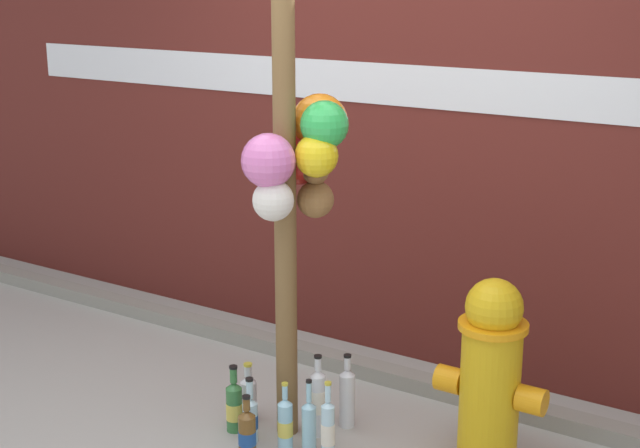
# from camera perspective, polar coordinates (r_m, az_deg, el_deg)

# --- Properties ---
(building_wall) EXTENTS (10.00, 0.21, 3.23)m
(building_wall) POSITION_cam_1_polar(r_m,az_deg,el_deg) (4.83, 5.80, 10.16)
(building_wall) COLOR #561E19
(building_wall) RESTS_ON ground_plane
(curb_strip) EXTENTS (8.00, 0.12, 0.08)m
(curb_strip) POSITION_cam_1_polar(r_m,az_deg,el_deg) (4.86, 2.92, -9.06)
(curb_strip) COLOR gray
(curb_strip) RESTS_ON ground_plane
(memorial_post) EXTENTS (0.49, 0.53, 2.90)m
(memorial_post) POSITION_cam_1_polar(r_m,az_deg,el_deg) (3.87, -1.55, 7.16)
(memorial_post) COLOR brown
(memorial_post) RESTS_ON ground_plane
(fire_hydrant) EXTENTS (0.49, 0.30, 0.84)m
(fire_hydrant) POSITION_cam_1_polar(r_m,az_deg,el_deg) (3.98, 10.65, -9.11)
(fire_hydrant) COLOR gold
(fire_hydrant) RESTS_ON ground_plane
(bottle_0) EXTENTS (0.07, 0.07, 0.32)m
(bottle_0) POSITION_cam_1_polar(r_m,az_deg,el_deg) (4.14, -2.19, -12.40)
(bottle_0) COLOR #93CCE0
(bottle_0) RESTS_ON ground_plane
(bottle_1) EXTENTS (0.07, 0.07, 0.40)m
(bottle_1) POSITION_cam_1_polar(r_m,az_deg,el_deg) (4.23, -0.13, -11.02)
(bottle_1) COLOR silver
(bottle_1) RESTS_ON ground_plane
(bottle_2) EXTENTS (0.08, 0.08, 0.29)m
(bottle_2) POSITION_cam_1_polar(r_m,az_deg,el_deg) (4.40, -4.50, -10.70)
(bottle_2) COLOR silver
(bottle_2) RESTS_ON ground_plane
(bottle_3) EXTENTS (0.08, 0.08, 0.33)m
(bottle_3) POSITION_cam_1_polar(r_m,az_deg,el_deg) (4.31, -5.39, -11.29)
(bottle_3) COLOR #337038
(bottle_3) RESTS_ON ground_plane
(bottle_4) EXTENTS (0.06, 0.06, 0.39)m
(bottle_4) POSITION_cam_1_polar(r_m,az_deg,el_deg) (3.99, 0.50, -12.90)
(bottle_4) COLOR #B2DBEA
(bottle_4) RESTS_ON ground_plane
(bottle_5) EXTENTS (0.07, 0.07, 0.36)m
(bottle_5) POSITION_cam_1_polar(r_m,az_deg,el_deg) (4.32, 1.71, -10.72)
(bottle_5) COLOR silver
(bottle_5) RESTS_ON ground_plane
(bottle_6) EXTENTS (0.08, 0.08, 0.29)m
(bottle_6) POSITION_cam_1_polar(r_m,az_deg,el_deg) (4.11, -4.59, -12.90)
(bottle_6) COLOR brown
(bottle_6) RESTS_ON ground_plane
(bottle_7) EXTENTS (0.06, 0.06, 0.35)m
(bottle_7) POSITION_cam_1_polar(r_m,az_deg,el_deg) (4.11, -0.69, -12.48)
(bottle_7) COLOR #93CCE0
(bottle_7) RESTS_ON ground_plane
(bottle_8) EXTENTS (0.07, 0.07, 0.31)m
(bottle_8) POSITION_cam_1_polar(r_m,az_deg,el_deg) (4.21, -4.39, -12.02)
(bottle_8) COLOR #B2DBEA
(bottle_8) RESTS_ON ground_plane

